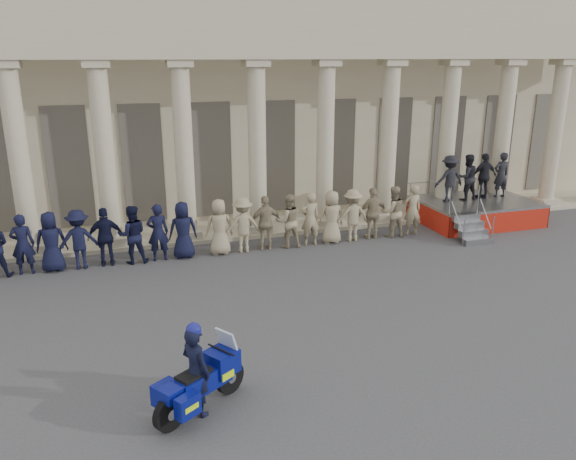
{
  "coord_description": "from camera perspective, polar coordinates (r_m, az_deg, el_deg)",
  "views": [
    {
      "loc": [
        -3.63,
        -11.41,
        6.4
      ],
      "look_at": [
        0.99,
        3.32,
        1.6
      ],
      "focal_mm": 35.0,
      "sensor_mm": 36.0,
      "label": 1
    }
  ],
  "objects": [
    {
      "name": "ground",
      "position": [
        13.58,
        0.22,
        -10.85
      ],
      "size": [
        90.0,
        90.0,
        0.0
      ],
      "primitive_type": "plane",
      "color": "#3A3A3C",
      "rests_on": "ground"
    },
    {
      "name": "rider",
      "position": [
        10.7,
        -9.36,
        -13.78
      ],
      "size": [
        0.71,
        0.77,
        1.85
      ],
      "rotation": [
        0.0,
        0.0,
        2.16
      ],
      "color": "black",
      "rests_on": "ground"
    },
    {
      "name": "reviewing_stand",
      "position": [
        23.37,
        18.16,
        4.15
      ],
      "size": [
        4.44,
        4.21,
        2.72
      ],
      "color": "gray",
      "rests_on": "ground"
    },
    {
      "name": "officer_rank",
      "position": [
        18.61,
        -12.72,
        -0.2
      ],
      "size": [
        18.89,
        0.72,
        1.9
      ],
      "color": "black",
      "rests_on": "ground"
    },
    {
      "name": "building",
      "position": [
        26.47,
        -9.74,
        12.96
      ],
      "size": [
        40.0,
        12.5,
        9.0
      ],
      "color": "tan",
      "rests_on": "ground"
    },
    {
      "name": "motorcycle",
      "position": [
        10.94,
        -8.8,
        -14.95
      ],
      "size": [
        1.89,
        1.5,
        1.4
      ],
      "rotation": [
        0.0,
        0.0,
        0.59
      ],
      "color": "black",
      "rests_on": "ground"
    }
  ]
}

